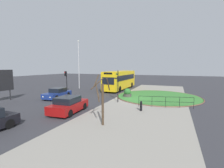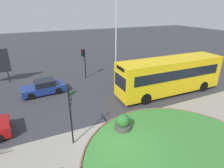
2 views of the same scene
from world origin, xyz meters
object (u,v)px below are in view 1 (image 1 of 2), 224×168
Objects in this scene: traffic_light_near at (66,77)px; planter_near_signpost at (127,93)px; signpost_directional at (118,84)px; bus_yellow at (120,80)px; bollard_foreground at (141,106)px; car_near_lane at (69,105)px; street_tree_bare at (102,99)px; car_far_lane at (57,93)px; lamppost_tall at (79,63)px.

traffic_light_near is 10.78m from planter_near_signpost.
signpost_directional reaches higher than bus_yellow.
car_near_lane is at bearing 116.20° from bollard_foreground.
signpost_directional is 0.35× the size of bus_yellow.
street_tree_bare is (-10.35, -1.32, 1.28)m from planter_near_signpost.
car_near_lane is at bearing 162.35° from planter_near_signpost.
car_far_lane is (1.73, 11.28, 0.14)m from bollard_foreground.
lamppost_tall is at bearing -168.21° from traffic_light_near.
lamppost_tall reaches higher than traffic_light_near.
lamppost_tall is 12.67m from planter_near_signpost.
planter_near_signpost is at bearing -113.65° from lamppost_tall.
lamppost_tall reaches higher than bus_yellow.
bus_yellow reaches higher than car_far_lane.
bus_yellow is 3.10× the size of traffic_light_near.
bus_yellow is at bearing 27.02° from planter_near_signpost.
street_tree_bare is (-7.08, -1.47, -0.29)m from signpost_directional.
car_near_lane is at bearing 154.25° from signpost_directional.
bus_yellow is at bearing 137.58° from traffic_light_near.
street_tree_bare is at bearing -140.97° from lamppost_tall.
traffic_light_near is at bearing -157.05° from car_far_lane.
street_tree_bare is at bearing 16.82° from bus_yellow.
car_far_lane reaches higher than planter_near_signpost.
bus_yellow is 2.57× the size of car_far_lane.
street_tree_bare reaches higher than car_near_lane.
car_far_lane is (-10.87, 4.74, -1.15)m from bus_yellow.
car_near_lane is (-5.46, 2.63, -1.44)m from signpost_directional.
lamppost_tall is at bearing -166.83° from car_far_lane.
lamppost_tall is at bearing 26.25° from car_near_lane.
planter_near_signpost is at bearing -22.53° from car_near_lane.
traffic_light_near is at bearing 64.81° from bollard_foreground.
traffic_light_near reaches higher than bollard_foreground.
planter_near_signpost is 10.51m from street_tree_bare.
signpost_directional is at bearing 177.45° from planter_near_signpost.
planter_near_signpost is (-6.75, -3.44, -1.23)m from bus_yellow.
street_tree_bare reaches higher than bollard_foreground.
bollard_foreground is 0.28× the size of traffic_light_near.
car_near_lane is (-2.89, 5.88, 0.20)m from bollard_foreground.
car_near_lane is 1.16× the size of street_tree_bare.
signpost_directional is 0.41× the size of lamppost_tall.
lamppost_tall is 7.38× the size of planter_near_signpost.
planter_near_signpost is (5.85, 3.10, 0.06)m from bollard_foreground.
bus_yellow is 17.76m from street_tree_bare.
signpost_directional is 7.23m from street_tree_bare.
traffic_light_near is at bearing 69.69° from signpost_directional.
lamppost_tall is 2.52× the size of street_tree_bare.
street_tree_bare is at bearing -116.35° from car_near_lane.
planter_near_signpost is (-0.59, -10.59, -1.93)m from traffic_light_near.
bus_yellow is (10.03, 3.30, -0.35)m from signpost_directional.
car_near_lane is 1.01× the size of car_far_lane.
street_tree_bare is (-10.94, -11.91, -0.65)m from traffic_light_near.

